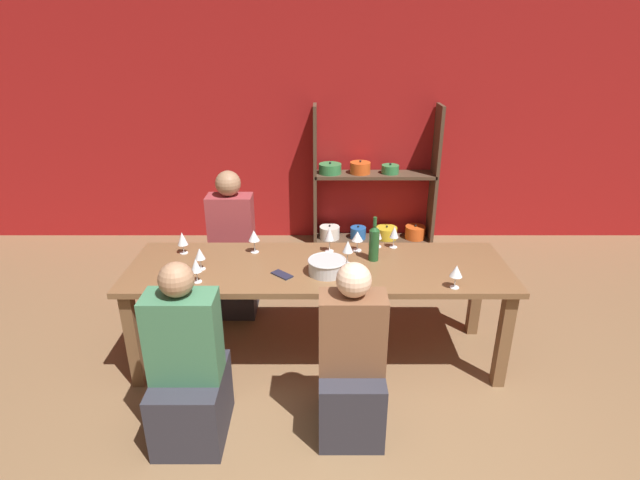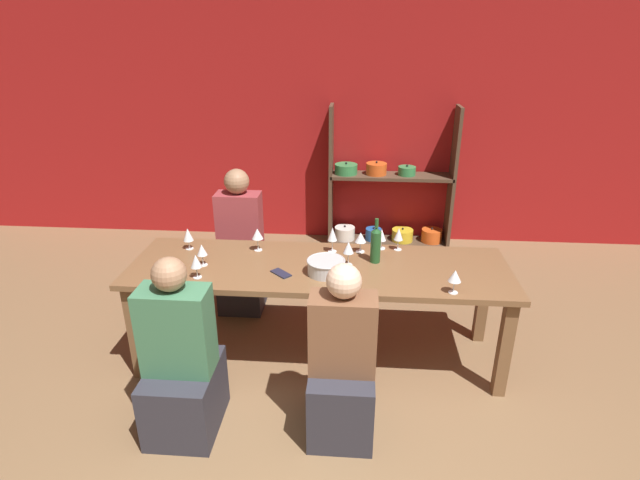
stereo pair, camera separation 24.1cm
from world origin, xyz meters
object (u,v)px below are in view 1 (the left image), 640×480
Objects in this scene: wine_bottle_green at (376,243)px; wine_glass_white_b at (396,233)px; wine_glass_red_d at (379,234)px; wine_glass_red_e at (255,236)px; mixing_bowl at (328,266)px; wine_glass_red_c at (201,254)px; wine_glass_white_c at (184,239)px; wine_glass_red_b at (359,237)px; wine_glass_white_a at (458,272)px; wine_glass_red_a at (197,266)px; shelf_unit at (373,199)px; dining_table at (320,277)px; cell_phone at (283,275)px; person_far_a at (235,260)px; wine_glass_empty_b at (331,234)px; person_near_a at (190,376)px; person_near_b at (352,372)px; wine_glass_empty_a at (349,247)px.

wine_glass_white_b is at bearing 51.92° from wine_bottle_green.
wine_glass_red_e is (-0.91, -0.10, 0.02)m from wine_glass_red_d.
wine_bottle_green is (0.33, 0.21, 0.08)m from mixing_bowl.
wine_glass_white_c reaches higher than wine_glass_red_c.
wine_glass_white_c is at bearing 162.79° from mixing_bowl.
wine_glass_red_b is at bearing 122.90° from wine_bottle_green.
wine_glass_red_e reaches higher than wine_glass_white_a.
wine_glass_red_e is (0.32, 0.47, 0.01)m from wine_glass_red_a.
wine_bottle_green reaches higher than wine_glass_red_b.
shelf_unit is 2.39m from mixing_bowl.
wine_glass_white_b reaches higher than dining_table.
wine_glass_red_b is at bearing 2.32° from wine_glass_red_e.
shelf_unit reaches higher than wine_glass_red_e.
cell_phone is at bearing 171.31° from wine_glass_white_a.
wine_glass_red_b reaches higher than mixing_bowl.
wine_glass_red_b is 1.18m from person_far_a.
wine_glass_white_b is 1.04m from wine_glass_red_e.
mixing_bowl is at bearing 133.32° from person_far_a.
wine_glass_red_a is (-0.84, -0.13, 0.06)m from mixing_bowl.
wine_bottle_green is 2.08× the size of wine_glass_white_a.
wine_glass_empty_b is at bearing 1.71° from wine_glass_white_c.
person_near_a reaches higher than cell_phone.
wine_bottle_green is at bearing -95.27° from shelf_unit.
person_near_a is at bearing -85.98° from wine_glass_red_c.
shelf_unit is at bearing 82.37° from person_near_b.
dining_table is at bearing 105.10° from person_near_b.
wine_glass_white_b is at bearing 162.77° from person_far_a.
wine_glass_red_c is 1.01× the size of wine_glass_white_a.
wine_glass_white_b is 1.05× the size of wine_glass_white_c.
person_near_a is 1.48m from person_far_a.
dining_table is 0.68m from wine_glass_white_b.
wine_glass_red_c reaches higher than mixing_bowl.
wine_glass_red_b is 0.82m from wine_glass_white_a.
wine_bottle_green is 0.28× the size of person_near_a.
wine_glass_white_c is at bearing 124.90° from wine_glass_red_c.
cell_phone is (-0.30, -0.03, -0.05)m from mixing_bowl.
person_near_a is at bearing -164.46° from wine_glass_white_a.
wine_glass_white_a is at bearing -8.93° from wine_glass_red_c.
wine_glass_white_a is at bearing -27.32° from wine_glass_empty_a.
person_far_a is at bearing 161.56° from wine_glass_red_d.
wine_glass_red_a is at bearing -155.11° from wine_glass_red_b.
wine_glass_red_c is at bearing -121.63° from shelf_unit.
wine_glass_empty_a is at bearing 21.24° from cell_phone.
mixing_bowl is 1.67× the size of wine_glass_white_a.
wine_glass_white_a is 0.75m from wine_glass_empty_a.
mixing_bowl is 0.44m from wine_glass_red_b.
wine_glass_red_b is (1.07, 0.50, -0.00)m from wine_glass_red_a.
wine_glass_white_c is at bearing 103.53° from person_near_a.
person_near_a is at bearing -76.47° from wine_glass_white_c.
wine_glass_white_c is (-1.19, 0.19, -0.02)m from wine_glass_empty_a.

